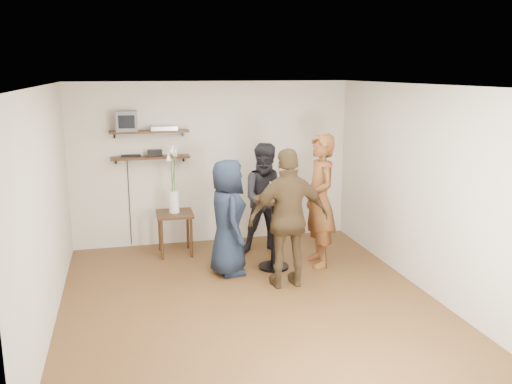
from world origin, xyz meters
TOP-DOWN VIEW (x-y plane):
  - room at (0.00, 0.00)m, footprint 4.58×5.08m
  - shelf_upper at (-1.00, 2.38)m, footprint 1.20×0.25m
  - shelf_lower at (-1.00, 2.38)m, footprint 1.20×0.25m
  - crt_monitor at (-1.33, 2.38)m, footprint 0.32×0.30m
  - dvd_deck at (-0.78, 2.38)m, footprint 0.40×0.24m
  - radio at (-0.93, 2.38)m, footprint 0.22×0.10m
  - power_strip at (-1.29, 2.42)m, footprint 0.30×0.05m
  - side_table at (-0.70, 1.95)m, footprint 0.56×0.56m
  - vase_lilies at (-0.70, 1.95)m, footprint 0.20×0.21m
  - drinks_table at (0.60, 1.01)m, footprint 0.57×0.57m
  - wine_glass_fl at (0.54, 0.98)m, footprint 0.06×0.06m
  - wine_glass_fr at (0.67, 0.97)m, footprint 0.07×0.07m
  - wine_glass_bl at (0.59, 1.07)m, footprint 0.07×0.07m
  - wine_glass_br at (0.64, 1.03)m, footprint 0.06×0.06m
  - person_plaid at (1.27, 0.99)m, footprint 0.47×0.71m
  - person_dark at (0.69, 1.67)m, footprint 0.91×0.75m
  - person_navy at (-0.06, 0.97)m, footprint 0.55×0.81m
  - person_brown at (0.61, 0.34)m, footprint 1.07×0.46m

SIDE VIEW (x-z plane):
  - side_table at x=-0.70m, z-range 0.22..0.88m
  - drinks_table at x=0.60m, z-range 0.15..1.18m
  - person_navy at x=-0.06m, z-range 0.00..1.60m
  - person_dark at x=0.69m, z-range 0.00..1.71m
  - person_brown at x=0.61m, z-range 0.00..1.82m
  - person_plaid at x=1.27m, z-range 0.00..1.91m
  - vase_lilies at x=-0.70m, z-range 0.46..1.53m
  - wine_glass_br at x=0.64m, z-range 1.07..1.25m
  - wine_glass_fl at x=0.54m, z-range 1.07..1.26m
  - wine_glass_fr at x=0.67m, z-range 1.07..1.28m
  - wine_glass_bl at x=0.59m, z-range 1.07..1.29m
  - room at x=0.00m, z-range -0.04..2.64m
  - shelf_lower at x=-1.00m, z-range 1.43..1.47m
  - power_strip at x=-1.29m, z-range 1.47..1.50m
  - radio at x=-0.93m, z-range 1.47..1.57m
  - shelf_upper at x=-1.00m, z-range 1.83..1.87m
  - dvd_deck at x=-0.78m, z-range 1.87..1.93m
  - crt_monitor at x=-1.33m, z-range 1.87..2.17m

